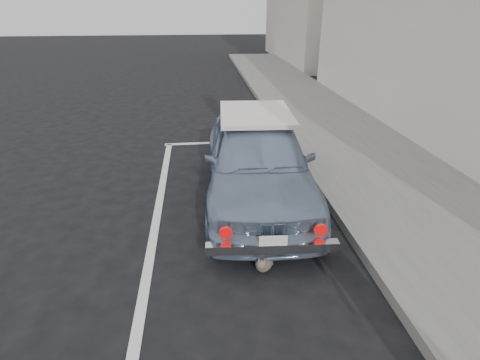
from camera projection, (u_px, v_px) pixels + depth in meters
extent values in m
cube|color=slate|center=(456.00, 241.00, 5.05)|extent=(2.80, 40.00, 0.15)
cube|color=silver|center=(229.00, 142.00, 8.85)|extent=(3.00, 0.12, 0.01)
cube|color=silver|center=(156.00, 224.00, 5.57)|extent=(0.12, 7.00, 0.01)
imported|color=#7287A3|center=(257.00, 158.00, 6.08)|extent=(1.90, 4.21, 1.40)
cube|color=silver|center=(256.00, 113.00, 6.19)|extent=(1.25, 1.63, 0.07)
cube|color=silver|center=(272.00, 247.00, 4.41)|extent=(1.58, 0.22, 0.12)
cube|color=white|center=(273.00, 242.00, 4.33)|extent=(0.33, 0.04, 0.17)
cylinder|color=red|center=(226.00, 233.00, 4.25)|extent=(0.15, 0.05, 0.15)
cylinder|color=red|center=(321.00, 230.00, 4.30)|extent=(0.15, 0.05, 0.15)
cylinder|color=red|center=(226.00, 246.00, 4.33)|extent=(0.12, 0.05, 0.12)
cylinder|color=red|center=(319.00, 243.00, 4.38)|extent=(0.12, 0.05, 0.12)
ellipsoid|color=#6C5F52|center=(264.00, 261.00, 4.60)|extent=(0.32, 0.39, 0.20)
sphere|color=#6C5F52|center=(262.00, 264.00, 4.45)|extent=(0.13, 0.13, 0.13)
cone|color=#6C5F52|center=(259.00, 259.00, 4.43)|extent=(0.04, 0.04, 0.05)
cone|color=#6C5F52|center=(265.00, 260.00, 4.41)|extent=(0.04, 0.04, 0.05)
cylinder|color=#6C5F52|center=(271.00, 258.00, 4.77)|extent=(0.03, 0.22, 0.03)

